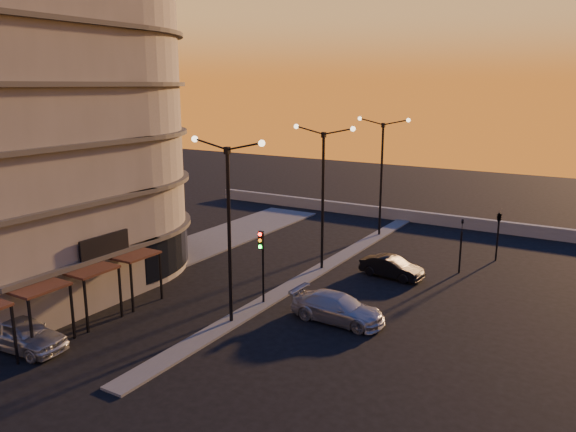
# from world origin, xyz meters

# --- Properties ---
(ground) EXTENTS (120.00, 120.00, 0.00)m
(ground) POSITION_xyz_m (0.00, 0.00, 0.00)
(ground) COLOR black
(ground) RESTS_ON ground
(sidewalk_west) EXTENTS (5.00, 40.00, 0.12)m
(sidewalk_west) POSITION_xyz_m (-10.50, 4.00, 0.06)
(sidewalk_west) COLOR #50504E
(sidewalk_west) RESTS_ON ground
(median) EXTENTS (1.20, 36.00, 0.12)m
(median) POSITION_xyz_m (0.00, 10.00, 0.06)
(median) COLOR #50504E
(median) RESTS_ON ground
(parapet) EXTENTS (44.00, 0.50, 1.00)m
(parapet) POSITION_xyz_m (2.00, 26.00, 0.50)
(parapet) COLOR slate
(parapet) RESTS_ON ground
(building) EXTENTS (14.35, 17.08, 25.00)m
(building) POSITION_xyz_m (-14.00, 0.03, 11.91)
(building) COLOR slate
(building) RESTS_ON ground
(streetlamp_near) EXTENTS (4.32, 0.32, 9.51)m
(streetlamp_near) POSITION_xyz_m (0.00, 0.00, 5.59)
(streetlamp_near) COLOR black
(streetlamp_near) RESTS_ON ground
(streetlamp_mid) EXTENTS (4.32, 0.32, 9.51)m
(streetlamp_mid) POSITION_xyz_m (0.00, 10.00, 5.59)
(streetlamp_mid) COLOR black
(streetlamp_mid) RESTS_ON ground
(streetlamp_far) EXTENTS (4.32, 0.32, 9.51)m
(streetlamp_far) POSITION_xyz_m (0.00, 20.00, 5.59)
(streetlamp_far) COLOR black
(streetlamp_far) RESTS_ON ground
(traffic_light_main) EXTENTS (0.28, 0.44, 4.25)m
(traffic_light_main) POSITION_xyz_m (0.00, 2.87, 2.89)
(traffic_light_main) COLOR black
(traffic_light_main) RESTS_ON ground
(signal_east_a) EXTENTS (0.13, 0.16, 3.60)m
(signal_east_a) POSITION_xyz_m (8.00, 14.00, 1.93)
(signal_east_a) COLOR black
(signal_east_a) RESTS_ON ground
(signal_east_b) EXTENTS (0.42, 1.99, 3.60)m
(signal_east_b) POSITION_xyz_m (9.50, 18.00, 3.10)
(signal_east_b) COLOR black
(signal_east_b) RESTS_ON ground
(car_hatchback) EXTENTS (4.73, 2.26, 1.56)m
(car_hatchback) POSITION_xyz_m (-6.50, -7.39, 0.78)
(car_hatchback) COLOR #A5AAAD
(car_hatchback) RESTS_ON ground
(car_sedan) EXTENTS (4.20, 1.90, 1.34)m
(car_sedan) POSITION_xyz_m (4.52, 10.93, 0.67)
(car_sedan) COLOR black
(car_sedan) RESTS_ON ground
(car_wagon) EXTENTS (5.06, 2.15, 1.46)m
(car_wagon) POSITION_xyz_m (4.60, 3.03, 0.73)
(car_wagon) COLOR #A4A6AC
(car_wagon) RESTS_ON ground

